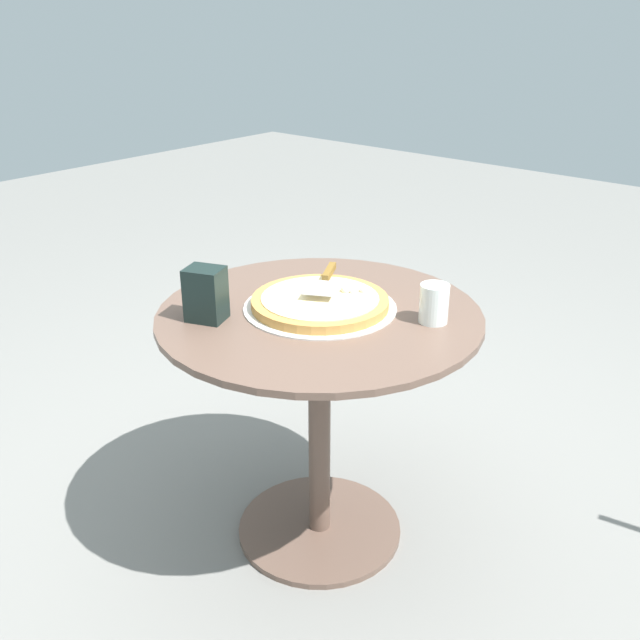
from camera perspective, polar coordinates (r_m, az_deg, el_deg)
name	(u,v)px	position (r m, az deg, el deg)	size (l,w,h in m)	color
ground_plane	(320,530)	(2.22, -0.04, -16.33)	(10.00, 10.00, 0.00)	gray
patio_table	(319,380)	(1.93, -0.04, -4.80)	(0.84, 0.84, 0.71)	brown
pizza_on_tray	(320,303)	(1.86, 0.02, 1.39)	(0.40, 0.40, 0.05)	beige
pizza_server	(325,279)	(1.91, 0.43, 3.26)	(0.21, 0.14, 0.02)	silver
drinking_cup	(434,303)	(1.79, 9.04, 1.30)	(0.07, 0.07, 0.10)	white
napkin_dispenser	(206,294)	(1.79, -9.06, 2.04)	(0.09, 0.08, 0.14)	black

